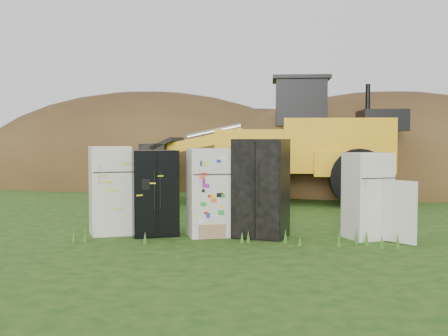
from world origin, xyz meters
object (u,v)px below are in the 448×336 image
at_px(fridge_open_door, 367,196).
at_px(wheel_loader, 269,140).
at_px(fridge_leftmost, 110,190).
at_px(fridge_black_side, 154,193).
at_px(fridge_dark_mid, 261,188).
at_px(fridge_sticker, 209,192).

distance_m(fridge_open_door, wheel_loader, 6.51).
xyz_separation_m(fridge_leftmost, fridge_black_side, (0.88, -0.05, -0.04)).
xyz_separation_m(fridge_leftmost, fridge_dark_mid, (2.94, -0.07, 0.07)).
xyz_separation_m(fridge_dark_mid, fridge_open_door, (1.98, 0.01, -0.13)).
distance_m(fridge_leftmost, fridge_sticker, 1.94).
xyz_separation_m(fridge_leftmost, wheel_loader, (3.05, 6.09, 0.98)).
distance_m(fridge_sticker, wheel_loader, 6.32).
height_order(fridge_sticker, fridge_open_door, fridge_sticker).
distance_m(fridge_leftmost, wheel_loader, 6.88).
relative_size(fridge_leftmost, fridge_sticker, 1.02).
bearing_deg(fridge_black_side, fridge_sticker, -21.35).
distance_m(fridge_sticker, fridge_open_door, 2.98).
bearing_deg(wheel_loader, fridge_leftmost, -117.06).
bearing_deg(fridge_open_door, fridge_black_side, 156.80).
xyz_separation_m(fridge_black_side, wheel_loader, (2.17, 6.14, 1.01)).
bearing_deg(fridge_black_side, fridge_open_door, -21.47).
height_order(fridge_open_door, wheel_loader, wheel_loader).
xyz_separation_m(fridge_black_side, fridge_dark_mid, (2.06, -0.02, 0.11)).
bearing_deg(fridge_sticker, fridge_dark_mid, -18.49).
xyz_separation_m(fridge_leftmost, fridge_sticker, (1.93, -0.05, -0.02)).
distance_m(fridge_leftmost, fridge_dark_mid, 2.94).
bearing_deg(fridge_leftmost, fridge_black_side, -26.30).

